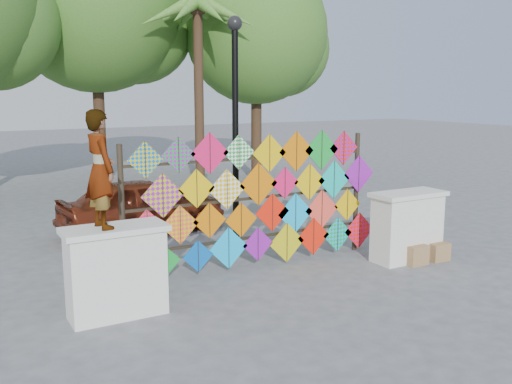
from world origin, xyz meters
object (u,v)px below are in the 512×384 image
at_px(vendor_woman, 100,169).
at_px(lamppost, 235,112).
at_px(sedan, 143,205).
at_px(kite_rack, 262,200).

height_order(vendor_woman, lamppost, lamppost).
bearing_deg(lamppost, sedan, 118.37).
relative_size(vendor_woman, sedan, 0.43).
bearing_deg(lamppost, kite_rack, -96.33).
bearing_deg(sedan, lamppost, -157.89).
bearing_deg(vendor_woman, kite_rack, -80.81).
bearing_deg(kite_rack, vendor_woman, -162.91).
distance_m(sedan, lamppost, 3.22).
bearing_deg(sedan, kite_rack, -169.61).
xyz_separation_m(kite_rack, vendor_woman, (-3.01, -0.93, 0.85)).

